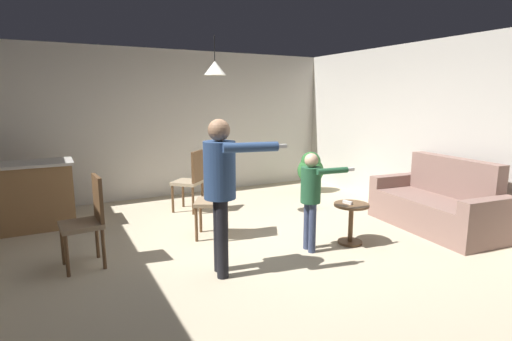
{
  "coord_description": "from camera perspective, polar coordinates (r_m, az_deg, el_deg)",
  "views": [
    {
      "loc": [
        -2.1,
        -4.06,
        1.82
      ],
      "look_at": [
        -0.01,
        -0.12,
        1.0
      ],
      "focal_mm": 27.52,
      "sensor_mm": 36.0,
      "label": 1
    }
  ],
  "objects": [
    {
      "name": "spare_remote_on_table",
      "position": [
        5.06,
        13.17,
        -4.53
      ],
      "size": [
        0.06,
        0.13,
        0.04
      ],
      "primitive_type": "cube",
      "rotation": [
        0.0,
        0.0,
        0.23
      ],
      "color": "white",
      "rests_on": "side_table_by_couch"
    },
    {
      "name": "person_adult",
      "position": [
        3.97,
        -5.09,
        -1.4
      ],
      "size": [
        0.76,
        0.57,
        1.63
      ],
      "rotation": [
        0.0,
        0.0,
        -1.78
      ],
      "color": "black",
      "rests_on": "ground"
    },
    {
      "name": "couch_floral",
      "position": [
        6.12,
        24.86,
        -4.65
      ],
      "size": [
        1.03,
        1.88,
        1.0
      ],
      "rotation": [
        0.0,
        0.0,
        1.47
      ],
      "color": "#8C6B60",
      "rests_on": "ground"
    },
    {
      "name": "person_child",
      "position": [
        4.7,
        8.07,
        -2.97
      ],
      "size": [
        0.6,
        0.39,
        1.19
      ],
      "rotation": [
        0.0,
        0.0,
        -1.68
      ],
      "color": "#384260",
      "rests_on": "ground"
    },
    {
      "name": "side_table_by_couch",
      "position": [
        5.13,
        13.63,
        -6.8
      ],
      "size": [
        0.44,
        0.44,
        0.52
      ],
      "color": "brown",
      "rests_on": "ground"
    },
    {
      "name": "ceiling_light_pendant",
      "position": [
        5.83,
        -6.0,
        14.61
      ],
      "size": [
        0.32,
        0.32,
        0.55
      ],
      "color": "silver"
    },
    {
      "name": "dining_chair_near_wall",
      "position": [
        5.19,
        -5.66,
        -3.85
      ],
      "size": [
        0.57,
        0.57,
        1.0
      ],
      "rotation": [
        0.0,
        0.0,
        1.07
      ],
      "color": "brown",
      "rests_on": "ground"
    },
    {
      "name": "wall_right",
      "position": [
        6.69,
        24.68,
        5.45
      ],
      "size": [
        0.1,
        6.4,
        2.7
      ],
      "primitive_type": "cube",
      "color": "beige",
      "rests_on": "ground"
    },
    {
      "name": "kitchen_counter",
      "position": [
        6.36,
        -30.45,
        -3.22
      ],
      "size": [
        1.26,
        0.66,
        0.95
      ],
      "color": "olive",
      "rests_on": "ground"
    },
    {
      "name": "wall_back",
      "position": [
        7.57,
        -11.86,
        6.65
      ],
      "size": [
        6.4,
        0.1,
        2.7
      ],
      "primitive_type": "cube",
      "color": "beige",
      "rests_on": "ground"
    },
    {
      "name": "dining_chair_centre_back",
      "position": [
        4.66,
        -23.24,
        -6.33
      ],
      "size": [
        0.45,
        0.45,
        1.0
      ],
      "rotation": [
        0.0,
        0.0,
        1.65
      ],
      "color": "brown",
      "rests_on": "ground"
    },
    {
      "name": "ground",
      "position": [
        4.92,
        -0.54,
        -11.3
      ],
      "size": [
        7.68,
        7.68,
        0.0
      ],
      "primitive_type": "plane",
      "color": "beige"
    },
    {
      "name": "dining_chair_by_counter",
      "position": [
        6.44,
        -9.37,
        -1.13
      ],
      "size": [
        0.59,
        0.59,
        1.0
      ],
      "rotation": [
        0.0,
        0.0,
        0.79
      ],
      "color": "brown",
      "rests_on": "ground"
    },
    {
      "name": "potted_plant_corner",
      "position": [
        7.81,
        7.93,
        0.13
      ],
      "size": [
        0.52,
        0.52,
        0.79
      ],
      "color": "brown",
      "rests_on": "ground"
    }
  ]
}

